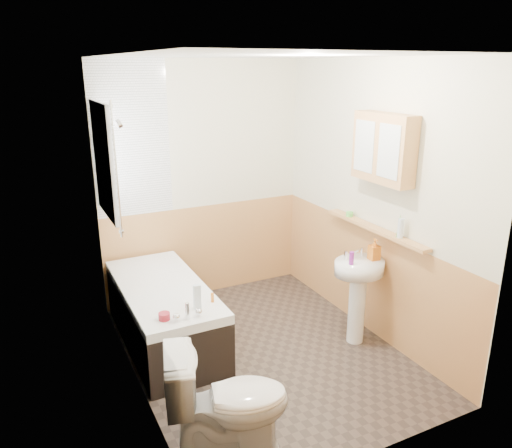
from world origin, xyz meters
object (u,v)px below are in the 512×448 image
at_px(toilet, 228,403).
at_px(sink, 358,284).
at_px(bathtub, 164,313).
at_px(pine_shelf, 375,229).
at_px(medicine_cabinet, 383,148).

distance_m(toilet, sink, 1.78).
xyz_separation_m(bathtub, sink, (1.57, -0.76, 0.27)).
bearing_deg(bathtub, toilet, -91.12).
bearing_deg(bathtub, pine_shelf, -21.24).
xyz_separation_m(bathtub, medicine_cabinet, (1.74, -0.75, 1.48)).
relative_size(bathtub, toilet, 2.01).
bearing_deg(medicine_cabinet, bathtub, 156.61).
height_order(bathtub, medicine_cabinet, medicine_cabinet).
height_order(bathtub, toilet, toilet).
bearing_deg(medicine_cabinet, toilet, -156.36).
xyz_separation_m(toilet, pine_shelf, (1.80, 0.84, 0.66)).
distance_m(bathtub, pine_shelf, 2.04).
bearing_deg(medicine_cabinet, sink, -177.74).
bearing_deg(toilet, medicine_cabinet, -50.61).
relative_size(sink, pine_shelf, 0.70).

